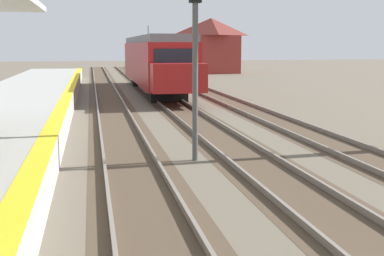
{
  "coord_description": "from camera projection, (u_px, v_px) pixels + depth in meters",
  "views": [
    {
      "loc": [
        0.91,
        3.03,
        3.25
      ],
      "look_at": [
        2.28,
        9.85,
        2.1
      ],
      "focal_mm": 46.7,
      "sensor_mm": 36.0,
      "label": 1
    }
  ],
  "objects": [
    {
      "name": "track_pair_far_side",
      "position": [
        308.0,
        133.0,
        18.45
      ],
      "size": [
        2.34,
        120.0,
        0.16
      ],
      "color": "#4C3D2D",
      "rests_on": "ground"
    },
    {
      "name": "approaching_train",
      "position": [
        155.0,
        61.0,
        34.67
      ],
      "size": [
        2.93,
        19.6,
        4.76
      ],
      "color": "maroon",
      "rests_on": "ground"
    },
    {
      "name": "track_pair_middle",
      "position": [
        219.0,
        136.0,
        17.79
      ],
      "size": [
        2.34,
        120.0,
        0.16
      ],
      "color": "#4C3D2D",
      "rests_on": "ground"
    },
    {
      "name": "track_pair_nearest_platform",
      "position": [
        123.0,
        140.0,
        17.13
      ],
      "size": [
        2.34,
        120.0,
        0.16
      ],
      "color": "#4C3D2D",
      "rests_on": "ground"
    },
    {
      "name": "distant_trackside_house",
      "position": [
        211.0,
        45.0,
        58.69
      ],
      "size": [
        6.6,
        5.28,
        6.4
      ],
      "color": "maroon",
      "rests_on": "ground"
    },
    {
      "name": "rail_signal_post",
      "position": [
        195.0,
        48.0,
        13.76
      ],
      "size": [
        0.32,
        0.34,
        5.2
      ],
      "color": "#4C4C4C",
      "rests_on": "ground"
    }
  ]
}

